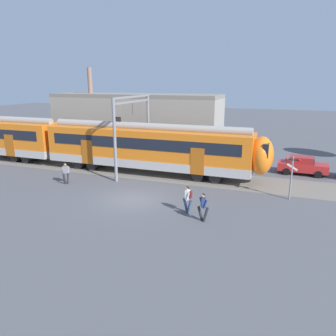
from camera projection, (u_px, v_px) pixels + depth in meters
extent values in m
plane|color=#515156|center=(132.00, 199.00, 22.02)|extent=(160.00, 160.00, 0.00)
cube|color=slate|center=(45.00, 162.00, 32.26)|extent=(80.00, 4.40, 0.01)
cube|color=#B2ADA8|center=(146.00, 161.00, 28.29)|extent=(18.00, 3.06, 0.70)
cube|color=orange|center=(146.00, 143.00, 27.89)|extent=(18.00, 3.00, 2.40)
cube|color=black|center=(138.00, 144.00, 26.47)|extent=(16.56, 0.03, 0.90)
cube|color=#AC5413|center=(197.00, 162.00, 25.06)|extent=(1.10, 0.04, 2.10)
cube|color=#AC5413|center=(87.00, 152.00, 28.40)|extent=(1.10, 0.04, 2.10)
cylinder|color=gray|center=(146.00, 127.00, 27.54)|extent=(17.64, 0.70, 0.70)
cube|color=black|center=(117.00, 119.00, 28.30)|extent=(0.70, 0.12, 0.40)
cylinder|color=black|center=(218.00, 174.00, 26.33)|extent=(0.90, 2.40, 0.90)
cylinder|color=black|center=(201.00, 173.00, 26.80)|extent=(0.90, 2.40, 0.90)
cylinder|color=black|center=(98.00, 163.00, 30.08)|extent=(0.90, 2.40, 0.90)
cylinder|color=black|center=(85.00, 161.00, 30.55)|extent=(0.90, 2.40, 0.90)
ellipsoid|color=orange|center=(261.00, 156.00, 24.76)|extent=(1.80, 2.85, 2.95)
cube|color=black|center=(267.00, 148.00, 24.49)|extent=(0.40, 2.40, 1.00)
cube|color=#AC5413|center=(10.00, 145.00, 31.32)|extent=(1.10, 0.04, 2.10)
cylinder|color=black|center=(34.00, 156.00, 32.59)|extent=(0.90, 2.40, 0.90)
cylinder|color=black|center=(22.00, 155.00, 33.06)|extent=(0.90, 2.40, 0.90)
cylinder|color=#28282D|center=(64.00, 179.00, 25.18)|extent=(0.24, 0.38, 0.87)
cylinder|color=#28282D|center=(68.00, 178.00, 25.44)|extent=(0.24, 0.38, 0.87)
cube|color=gray|center=(65.00, 169.00, 25.13)|extent=(0.41, 0.33, 0.56)
cylinder|color=gray|center=(69.00, 170.00, 25.20)|extent=(0.15, 0.26, 0.52)
cylinder|color=gray|center=(62.00, 170.00, 25.08)|extent=(0.15, 0.26, 0.52)
sphere|color=#9E7051|center=(65.00, 165.00, 25.01)|extent=(0.22, 0.22, 0.22)
sphere|color=black|center=(65.00, 164.00, 25.02)|extent=(0.20, 0.20, 0.20)
cube|color=#235633|center=(66.00, 169.00, 25.30)|extent=(0.31, 0.23, 0.40)
cylinder|color=navy|center=(186.00, 205.00, 19.86)|extent=(0.36, 0.16, 0.87)
cylinder|color=navy|center=(189.00, 207.00, 19.60)|extent=(0.36, 0.16, 0.87)
cube|color=silver|center=(188.00, 195.00, 19.55)|extent=(0.25, 0.36, 0.56)
cylinder|color=silver|center=(188.00, 197.00, 19.34)|extent=(0.25, 0.09, 0.52)
cylinder|color=silver|center=(187.00, 194.00, 19.79)|extent=(0.25, 0.09, 0.52)
sphere|color=beige|center=(187.00, 188.00, 19.46)|extent=(0.22, 0.22, 0.22)
sphere|color=black|center=(188.00, 188.00, 19.44)|extent=(0.20, 0.20, 0.20)
cube|color=maroon|center=(190.00, 195.00, 19.49)|extent=(0.16, 0.28, 0.40)
cylinder|color=#28282D|center=(200.00, 213.00, 18.59)|extent=(0.38, 0.28, 0.87)
cylinder|color=#28282D|center=(206.00, 215.00, 18.43)|extent=(0.38, 0.28, 0.87)
cube|color=navy|center=(203.00, 202.00, 18.33)|extent=(0.36, 0.43, 0.56)
cylinder|color=navy|center=(205.00, 204.00, 18.13)|extent=(0.26, 0.18, 0.52)
cylinder|color=navy|center=(201.00, 202.00, 18.55)|extent=(0.26, 0.18, 0.52)
sphere|color=tan|center=(203.00, 196.00, 18.23)|extent=(0.22, 0.22, 0.22)
sphere|color=black|center=(203.00, 195.00, 18.22)|extent=(0.20, 0.20, 0.20)
cube|color=#B22323|center=(303.00, 167.00, 27.86)|extent=(4.05, 1.75, 0.68)
cube|color=maroon|center=(301.00, 160.00, 27.76)|extent=(1.94, 1.49, 0.56)
cube|color=black|center=(314.00, 161.00, 27.43)|extent=(0.16, 1.37, 0.48)
cylinder|color=black|center=(318.00, 170.00, 28.20)|extent=(0.61, 0.22, 0.60)
cylinder|color=black|center=(318.00, 175.00, 26.80)|extent=(0.61, 0.22, 0.60)
cylinder|color=black|center=(287.00, 167.00, 29.10)|extent=(0.61, 0.22, 0.60)
cylinder|color=black|center=(286.00, 172.00, 27.70)|extent=(0.61, 0.22, 0.60)
cylinder|color=gray|center=(115.00, 141.00, 25.23)|extent=(0.24, 0.24, 6.50)
cylinder|color=gray|center=(148.00, 130.00, 31.03)|extent=(0.24, 0.24, 6.50)
cube|color=gray|center=(132.00, 97.00, 27.31)|extent=(0.20, 6.40, 0.16)
cube|color=gray|center=(132.00, 102.00, 27.41)|extent=(0.20, 6.40, 0.16)
cylinder|color=black|center=(133.00, 109.00, 27.56)|extent=(0.03, 0.03, 1.00)
cylinder|color=gray|center=(291.00, 178.00, 21.66)|extent=(0.11, 0.11, 3.00)
cube|color=black|center=(293.00, 160.00, 21.34)|extent=(0.80, 0.10, 0.10)
sphere|color=red|center=(287.00, 159.00, 21.41)|extent=(0.20, 0.20, 0.20)
sphere|color=red|center=(299.00, 160.00, 21.16)|extent=(0.20, 0.20, 0.20)
cube|color=white|center=(292.00, 167.00, 21.44)|extent=(0.72, 0.03, 0.48)
cube|color=gray|center=(136.00, 125.00, 36.15)|extent=(18.63, 5.00, 6.00)
cube|color=gray|center=(135.00, 96.00, 35.33)|extent=(18.63, 5.00, 0.40)
cylinder|color=#8C6656|center=(90.00, 82.00, 36.85)|extent=(0.50, 0.50, 3.20)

